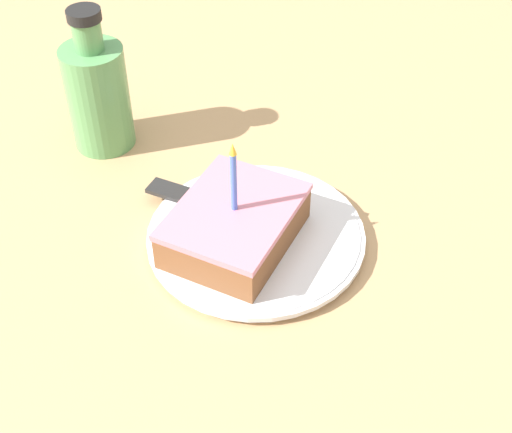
# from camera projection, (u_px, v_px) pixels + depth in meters

# --- Properties ---
(ground_plane) EXTENTS (2.40, 2.40, 0.04)m
(ground_plane) POSITION_uv_depth(u_px,v_px,m) (251.00, 243.00, 0.78)
(ground_plane) COLOR tan
(ground_plane) RESTS_ON ground
(plate) EXTENTS (0.23, 0.23, 0.01)m
(plate) POSITION_uv_depth(u_px,v_px,m) (256.00, 237.00, 0.74)
(plate) COLOR silver
(plate) RESTS_ON ground_plane
(cake_slice) EXTENTS (0.11, 0.14, 0.12)m
(cake_slice) POSITION_uv_depth(u_px,v_px,m) (237.00, 225.00, 0.71)
(cake_slice) COLOR brown
(cake_slice) RESTS_ON plate
(fork) EXTENTS (0.17, 0.02, 0.00)m
(fork) POSITION_uv_depth(u_px,v_px,m) (209.00, 202.00, 0.77)
(fork) COLOR #262626
(fork) RESTS_ON plate
(bottle) EXTENTS (0.07, 0.07, 0.17)m
(bottle) POSITION_uv_depth(u_px,v_px,m) (98.00, 93.00, 0.83)
(bottle) COLOR #599959
(bottle) RESTS_ON ground_plane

